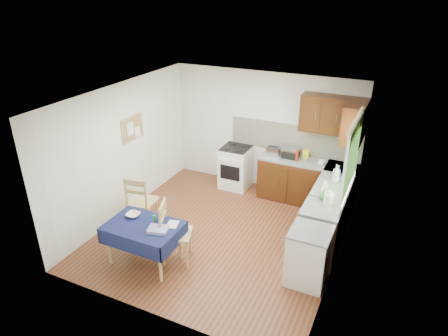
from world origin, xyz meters
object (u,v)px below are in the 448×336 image
at_px(chair_far, 141,200).
at_px(toaster, 273,151).
at_px(dish_rack, 324,193).
at_px(chair_near, 173,231).
at_px(sandwich_press, 291,153).
at_px(dining_table, 144,231).
at_px(kettle, 328,197).

distance_m(chair_far, toaster, 2.80).
bearing_deg(dish_rack, toaster, 134.77).
bearing_deg(toaster, chair_near, -94.33).
bearing_deg(sandwich_press, toaster, -171.14).
bearing_deg(dining_table, chair_far, 123.86).
height_order(chair_far, sandwich_press, sandwich_press).
relative_size(chair_far, dish_rack, 2.62).
xyz_separation_m(chair_far, sandwich_press, (2.07, 2.22, 0.44)).
distance_m(sandwich_press, kettle, 1.86).
relative_size(chair_far, sandwich_press, 3.34).
bearing_deg(sandwich_press, chair_far, -133.31).
relative_size(chair_near, kettle, 4.20).
height_order(chair_near, sandwich_press, sandwich_press).
height_order(chair_near, toaster, toaster).
bearing_deg(kettle, dish_rack, 113.57).
relative_size(dish_rack, kettle, 1.62).
height_order(chair_far, chair_near, chair_far).
height_order(chair_near, dish_rack, dish_rack).
distance_m(chair_near, dish_rack, 2.55).
bearing_deg(toaster, kettle, -36.08).
relative_size(chair_far, toaster, 4.01).
bearing_deg(kettle, toaster, 133.88).
bearing_deg(sandwich_press, kettle, -55.32).
height_order(dining_table, chair_far, chair_far).
bearing_deg(kettle, chair_far, -167.54).
xyz_separation_m(chair_far, toaster, (1.72, 2.16, 0.44)).
relative_size(dining_table, toaster, 4.40).
relative_size(dining_table, chair_far, 1.10).
bearing_deg(chair_far, chair_near, 142.31).
xyz_separation_m(chair_far, chair_near, (1.02, -0.57, -0.01)).
relative_size(toaster, dish_rack, 0.65).
bearing_deg(dining_table, kettle, 26.40).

